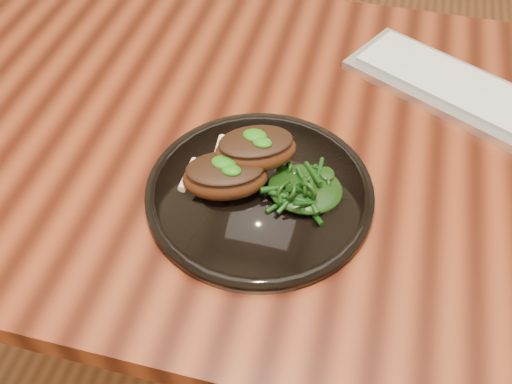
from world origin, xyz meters
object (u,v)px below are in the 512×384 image
desk (353,183)px  keyboard (484,102)px  plate (260,192)px  greens_heap (305,185)px  lamb_chop_front (225,176)px

desk → keyboard: keyboard is taller
plate → keyboard: 0.40m
plate → greens_heap: size_ratio=3.07×
desk → keyboard: size_ratio=3.45×
plate → keyboard: keyboard is taller
desk → keyboard: (0.18, 0.14, 0.09)m
lamb_chop_front → keyboard: 0.44m
plate → greens_heap: greens_heap is taller
keyboard → plate: bearing=-137.8°
desk → plate: plate is taller
keyboard → greens_heap: bearing=-131.9°
lamb_chop_front → plate: bearing=13.8°
greens_heap → plate: bearing=-174.8°
plate → lamb_chop_front: size_ratio=2.36×
desk → lamb_chop_front: (-0.17, -0.14, 0.13)m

